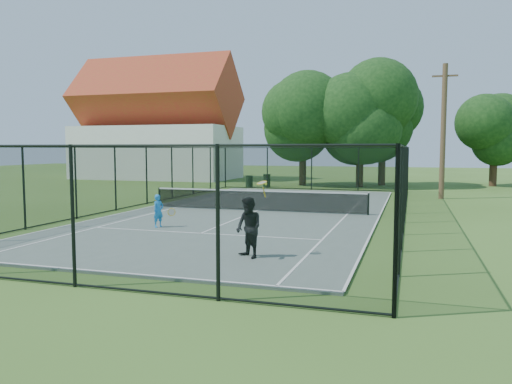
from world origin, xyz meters
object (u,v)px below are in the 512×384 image
(trash_bin_right, at_px, (267,180))
(player_blue, at_px, (159,211))
(trash_bin_left, at_px, (249,181))
(tennis_net, at_px, (257,200))
(utility_pole, at_px, (443,131))
(player_black, at_px, (249,228))

(trash_bin_right, height_order, player_blue, player_blue)
(trash_bin_left, relative_size, player_blue, 0.72)
(tennis_net, distance_m, trash_bin_right, 15.01)
(tennis_net, distance_m, player_blue, 5.96)
(trash_bin_left, bearing_deg, utility_pole, -21.21)
(player_black, bearing_deg, player_blue, 140.65)
(utility_pole, bearing_deg, tennis_net, -133.07)
(tennis_net, relative_size, trash_bin_right, 10.31)
(trash_bin_left, xyz_separation_m, player_blue, (3.02, -19.83, 0.22))
(trash_bin_left, relative_size, utility_pole, 0.11)
(tennis_net, xyz_separation_m, trash_bin_right, (-3.73, 14.54, -0.08))
(trash_bin_right, bearing_deg, trash_bin_left, -166.22)
(tennis_net, relative_size, player_black, 4.98)
(trash_bin_left, distance_m, player_blue, 20.06)
(trash_bin_right, xyz_separation_m, player_black, (6.44, -24.01, 0.36))
(utility_pole, relative_size, player_black, 3.82)
(player_blue, distance_m, player_black, 6.11)
(tennis_net, distance_m, utility_pole, 12.77)
(trash_bin_left, relative_size, player_black, 0.43)
(trash_bin_right, height_order, player_black, player_black)
(tennis_net, height_order, trash_bin_right, tennis_net)
(utility_pole, height_order, player_black, utility_pole)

